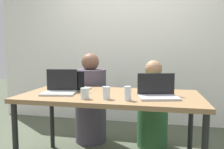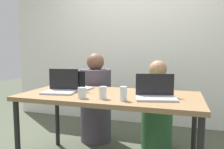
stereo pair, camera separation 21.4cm
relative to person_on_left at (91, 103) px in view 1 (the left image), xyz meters
name	(u,v)px [view 1 (the left image)]	position (x,y,z in m)	size (l,w,h in m)	color
back_wall	(130,52)	(0.39, 0.90, 0.65)	(4.50, 0.10, 2.30)	white
desk	(110,101)	(0.39, -0.63, 0.18)	(1.69, 0.79, 0.75)	olive
person_on_left	(91,103)	(0.00, 0.00, 0.00)	(0.47, 0.47, 1.14)	#4B4352
person_on_right	(153,109)	(0.78, 0.00, -0.04)	(0.40, 0.40, 1.06)	#306436
laptop_back_left	(71,86)	(-0.06, -0.49, 0.29)	(0.37, 0.25, 0.21)	#B3B7B7
laptop_front_right	(158,93)	(0.83, -0.70, 0.29)	(0.38, 0.29, 0.21)	#AFB1BB
laptop_front_left	(60,88)	(-0.10, -0.68, 0.30)	(0.34, 0.29, 0.23)	#AFB3B4
water_glass_center	(106,94)	(0.40, -0.85, 0.29)	(0.07, 0.07, 0.11)	silver
water_glass_left	(85,94)	(0.22, -0.88, 0.29)	(0.08, 0.08, 0.10)	silver
water_glass_right	(128,94)	(0.59, -0.87, 0.30)	(0.06, 0.06, 0.12)	silver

